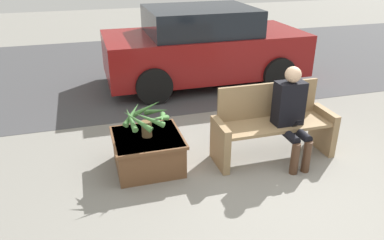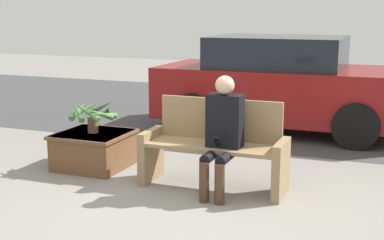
% 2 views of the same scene
% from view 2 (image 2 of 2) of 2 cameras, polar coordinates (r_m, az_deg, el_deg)
% --- Properties ---
extents(ground_plane, '(30.00, 30.00, 0.00)m').
position_cam_2_polar(ground_plane, '(5.29, -2.43, -9.74)').
color(ground_plane, gray).
extents(road_surface, '(20.00, 6.00, 0.01)m').
position_cam_2_polar(road_surface, '(10.37, 9.92, 0.76)').
color(road_surface, '#424244').
rests_on(road_surface, ground_plane).
extents(bench, '(1.60, 0.53, 0.96)m').
position_cam_2_polar(bench, '(5.89, 2.45, -2.95)').
color(bench, '#8C704C').
rests_on(bench, ground_plane).
extents(person_seated, '(0.37, 0.57, 1.26)m').
position_cam_2_polar(person_seated, '(5.62, 3.27, -0.97)').
color(person_seated, black).
rests_on(person_seated, ground_plane).
extents(planter_box, '(0.85, 0.83, 0.44)m').
position_cam_2_polar(planter_box, '(6.76, -10.44, -3.01)').
color(planter_box, brown).
rests_on(planter_box, ground_plane).
extents(potted_plant, '(0.60, 0.59, 0.44)m').
position_cam_2_polar(potted_plant, '(6.65, -10.58, 0.75)').
color(potted_plant, brown).
rests_on(potted_plant, planter_box).
extents(parked_car, '(3.97, 1.98, 1.52)m').
position_cam_2_polar(parked_car, '(8.80, 9.57, 3.78)').
color(parked_car, maroon).
rests_on(parked_car, ground_plane).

